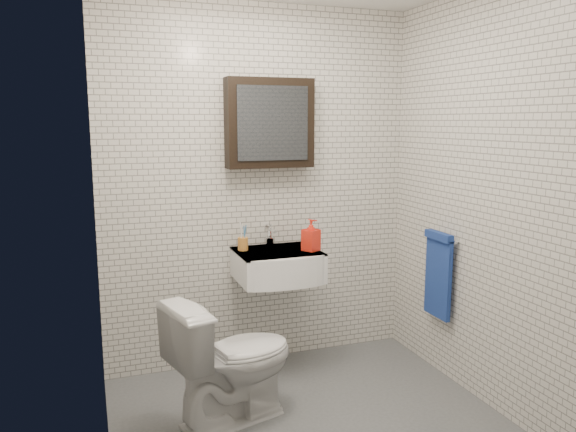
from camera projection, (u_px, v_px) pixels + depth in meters
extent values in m
cube|color=#4C5054|center=(313.00, 425.00, 3.19)|extent=(2.20, 2.00, 0.01)
cube|color=silver|center=(260.00, 188.00, 3.92)|extent=(2.20, 0.02, 2.50)
cube|color=silver|center=(418.00, 249.00, 2.06)|extent=(2.20, 0.02, 2.50)
cube|color=silver|center=(97.00, 222.00, 2.62)|extent=(0.02, 2.00, 2.50)
cube|color=silver|center=(485.00, 200.00, 3.35)|extent=(0.02, 2.00, 2.50)
cube|color=white|center=(277.00, 265.00, 3.81)|extent=(0.55, 0.45, 0.20)
cylinder|color=silver|center=(276.00, 252.00, 3.81)|extent=(0.31, 0.31, 0.02)
cylinder|color=silver|center=(276.00, 251.00, 3.81)|extent=(0.04, 0.04, 0.01)
cube|color=white|center=(277.00, 251.00, 3.79)|extent=(0.55, 0.45, 0.01)
cylinder|color=silver|center=(270.00, 241.00, 3.94)|extent=(0.06, 0.06, 0.06)
cylinder|color=silver|center=(270.00, 233.00, 3.93)|extent=(0.03, 0.03, 0.08)
cylinder|color=silver|center=(272.00, 230.00, 3.87)|extent=(0.02, 0.12, 0.02)
cube|color=silver|center=(268.00, 225.00, 3.95)|extent=(0.02, 0.09, 0.01)
cube|color=black|center=(270.00, 123.00, 3.79)|extent=(0.60, 0.14, 0.60)
cube|color=#3F444C|center=(273.00, 123.00, 3.72)|extent=(0.49, 0.01, 0.49)
cylinder|color=silver|center=(442.00, 238.00, 3.72)|extent=(0.02, 0.30, 0.02)
cylinder|color=silver|center=(433.00, 234.00, 3.84)|extent=(0.04, 0.02, 0.02)
cylinder|color=silver|center=(456.00, 242.00, 3.60)|extent=(0.04, 0.02, 0.02)
cube|color=#1F4E90|center=(438.00, 278.00, 3.76)|extent=(0.03, 0.26, 0.54)
cube|color=#1F4E90|center=(439.00, 236.00, 3.70)|extent=(0.05, 0.26, 0.05)
cylinder|color=#C27C30|center=(243.00, 244.00, 3.80)|extent=(0.09, 0.09, 0.09)
cylinder|color=white|center=(241.00, 236.00, 3.77)|extent=(0.02, 0.03, 0.17)
cylinder|color=teal|center=(245.00, 237.00, 3.79)|extent=(0.01, 0.02, 0.15)
cylinder|color=white|center=(242.00, 235.00, 3.80)|extent=(0.02, 0.03, 0.18)
cylinder|color=teal|center=(245.00, 236.00, 3.80)|extent=(0.02, 0.04, 0.16)
imported|color=orange|center=(311.00, 235.00, 3.77)|extent=(0.13, 0.13, 0.22)
imported|color=white|center=(232.00, 359.00, 3.21)|extent=(0.81, 0.60, 0.74)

